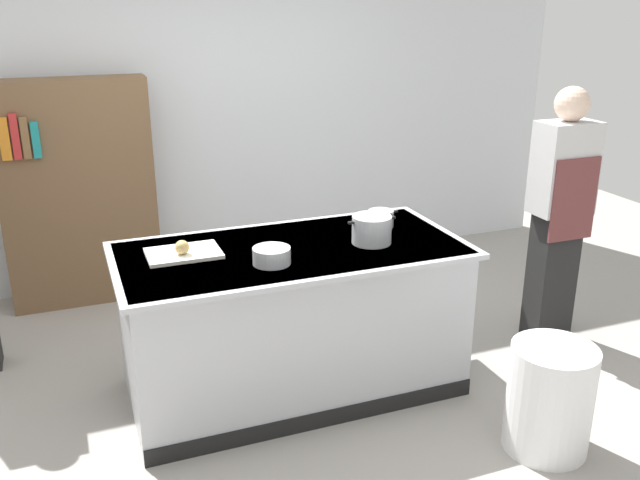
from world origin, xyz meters
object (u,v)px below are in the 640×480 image
sauce_pan (381,218)px  mixing_bowl (272,256)px  onion (182,247)px  person_chef (559,211)px  trash_bin (549,398)px  bookshelf (79,194)px  stock_pot (372,229)px

sauce_pan → mixing_bowl: sauce_pan is taller
onion → person_chef: 2.47m
mixing_bowl → trash_bin: mixing_bowl is taller
trash_bin → person_chef: size_ratio=0.34×
trash_bin → bookshelf: 3.57m
trash_bin → bookshelf: size_ratio=0.34×
onion → stock_pot: stock_pot is taller
sauce_pan → bookshelf: bearing=136.2°
person_chef → bookshelf: bearing=76.0°
onion → trash_bin: (1.64, -1.10, -0.67)m
onion → sauce_pan: bearing=4.3°
stock_pot → mixing_bowl: size_ratio=1.45×
sauce_pan → bookshelf: size_ratio=0.13×
sauce_pan → mixing_bowl: 0.89m
mixing_bowl → trash_bin: 1.62m
stock_pot → person_chef: person_chef is taller
trash_bin → onion: bearing=146.1°
person_chef → trash_bin: bearing=159.0°
stock_pot → trash_bin: stock_pot is taller
bookshelf → onion: bearing=-75.0°
stock_pot → bookshelf: bookshelf is taller
person_chef → sauce_pan: bearing=100.0°
trash_bin → person_chef: bearing=51.5°
mixing_bowl → bookshelf: 2.18m
sauce_pan → bookshelf: bookshelf is taller
stock_pot → mixing_bowl: bearing=-170.3°
person_chef → bookshelf: 3.43m
stock_pot → person_chef: 1.41m
bookshelf → trash_bin: bearing=-53.4°
onion → trash_bin: bearing=-33.9°
stock_pot → person_chef: (1.40, 0.09, -0.07)m
onion → sauce_pan: sauce_pan is taller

